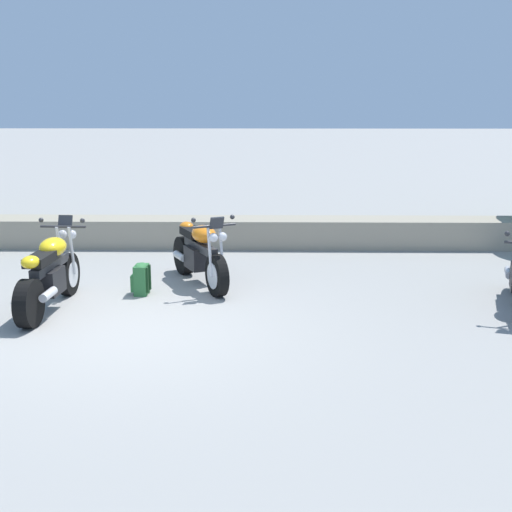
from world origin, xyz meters
TOP-DOWN VIEW (x-y plane):
  - ground_plane at (0.00, 0.00)m, footprint 120.00×120.00m
  - stone_wall at (0.00, 4.80)m, footprint 36.00×0.80m
  - motorcycle_yellow_near_left at (-1.20, 0.75)m, footprint 0.67×2.07m
  - motorcycle_orange_centre at (0.72, 2.02)m, footprint 1.12×1.92m
  - rider_backpack at (-0.10, 1.48)m, footprint 0.27×0.31m

SIDE VIEW (x-z plane):
  - ground_plane at x=0.00m, z-range 0.00..0.00m
  - rider_backpack at x=-0.10m, z-range 0.01..0.48m
  - stone_wall at x=0.00m, z-range 0.00..0.55m
  - motorcycle_yellow_near_left at x=-1.20m, z-range -0.10..1.07m
  - motorcycle_orange_centre at x=0.72m, z-range -0.10..1.07m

